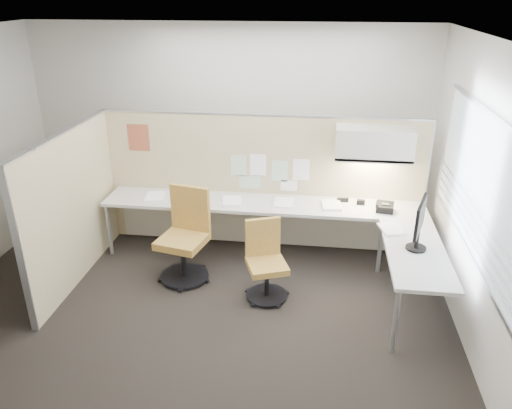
# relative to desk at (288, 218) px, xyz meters

# --- Properties ---
(floor) EXTENTS (5.50, 4.50, 0.01)m
(floor) POSITION_rel_desk_xyz_m (-0.93, -1.13, -0.61)
(floor) COLOR black
(floor) RESTS_ON ground
(ceiling) EXTENTS (5.50, 4.50, 0.01)m
(ceiling) POSITION_rel_desk_xyz_m (-0.93, -1.13, 2.20)
(ceiling) COLOR white
(ceiling) RESTS_ON wall_back
(wall_back) EXTENTS (5.50, 0.02, 2.80)m
(wall_back) POSITION_rel_desk_xyz_m (-0.93, 1.12, 0.80)
(wall_back) COLOR beige
(wall_back) RESTS_ON ground
(wall_front) EXTENTS (5.50, 0.02, 2.80)m
(wall_front) POSITION_rel_desk_xyz_m (-0.93, -3.38, 0.80)
(wall_front) COLOR beige
(wall_front) RESTS_ON ground
(wall_right) EXTENTS (0.02, 4.50, 2.80)m
(wall_right) POSITION_rel_desk_xyz_m (1.82, -1.13, 0.80)
(wall_right) COLOR beige
(wall_right) RESTS_ON ground
(window_pane) EXTENTS (0.01, 2.80, 1.30)m
(window_pane) POSITION_rel_desk_xyz_m (1.79, -1.13, 0.95)
(window_pane) COLOR #A1B1BB
(window_pane) RESTS_ON wall_right
(partition_back) EXTENTS (4.10, 0.06, 1.75)m
(partition_back) POSITION_rel_desk_xyz_m (-0.38, 0.47, 0.27)
(partition_back) COLOR #CABA8C
(partition_back) RESTS_ON floor
(partition_left) EXTENTS (0.06, 2.20, 1.75)m
(partition_left) POSITION_rel_desk_xyz_m (-2.43, -0.63, 0.27)
(partition_left) COLOR #CABA8C
(partition_left) RESTS_ON floor
(desk) EXTENTS (4.00, 2.07, 0.73)m
(desk) POSITION_rel_desk_xyz_m (0.00, 0.00, 0.00)
(desk) COLOR beige
(desk) RESTS_ON floor
(overhead_bin) EXTENTS (0.90, 0.36, 0.38)m
(overhead_bin) POSITION_rel_desk_xyz_m (0.97, 0.26, 0.91)
(overhead_bin) COLOR beige
(overhead_bin) RESTS_ON partition_back
(task_light_strip) EXTENTS (0.60, 0.06, 0.02)m
(task_light_strip) POSITION_rel_desk_xyz_m (0.97, 0.26, 0.70)
(task_light_strip) COLOR #FFEABF
(task_light_strip) RESTS_ON overhead_bin
(pinned_papers) EXTENTS (1.01, 0.00, 0.47)m
(pinned_papers) POSITION_rel_desk_xyz_m (-0.30, 0.44, 0.43)
(pinned_papers) COLOR #8CBF8C
(pinned_papers) RESTS_ON partition_back
(poster) EXTENTS (0.28, 0.00, 0.35)m
(poster) POSITION_rel_desk_xyz_m (-1.98, 0.44, 0.82)
(poster) COLOR #EC4F1D
(poster) RESTS_ON partition_back
(chair_left) EXTENTS (0.60, 0.62, 1.08)m
(chair_left) POSITION_rel_desk_xyz_m (-1.16, -0.50, -0.10)
(chair_left) COLOR black
(chair_left) RESTS_ON floor
(chair_right) EXTENTS (0.53, 0.54, 0.88)m
(chair_right) POSITION_rel_desk_xyz_m (-0.19, -0.78, -0.19)
(chair_right) COLOR black
(chair_right) RESTS_ON floor
(monitor) EXTENTS (0.21, 0.49, 0.53)m
(monitor) POSITION_rel_desk_xyz_m (1.37, -0.85, 0.43)
(monitor) COLOR black
(monitor) RESTS_ON desk
(phone) EXTENTS (0.23, 0.22, 0.12)m
(phone) POSITION_rel_desk_xyz_m (1.14, 0.08, 0.18)
(phone) COLOR black
(phone) RESTS_ON desk
(stapler) EXTENTS (0.14, 0.05, 0.05)m
(stapler) POSITION_rel_desk_xyz_m (0.66, 0.30, 0.15)
(stapler) COLOR black
(stapler) RESTS_ON desk
(tape_dispenser) EXTENTS (0.10, 0.07, 0.06)m
(tape_dispenser) POSITION_rel_desk_xyz_m (0.88, 0.24, 0.16)
(tape_dispenser) COLOR black
(tape_dispenser) RESTS_ON desk
(coat_hook) EXTENTS (0.18, 0.49, 1.45)m
(coat_hook) POSITION_rel_desk_xyz_m (-2.51, -1.25, 0.80)
(coat_hook) COLOR silver
(coat_hook) RESTS_ON partition_left
(paper_stack_0) EXTENTS (0.27, 0.33, 0.03)m
(paper_stack_0) POSITION_rel_desk_xyz_m (-1.71, 0.12, 0.14)
(paper_stack_0) COLOR white
(paper_stack_0) RESTS_ON desk
(paper_stack_1) EXTENTS (0.27, 0.33, 0.02)m
(paper_stack_1) POSITION_rel_desk_xyz_m (-1.37, 0.19, 0.14)
(paper_stack_1) COLOR white
(paper_stack_1) RESTS_ON desk
(paper_stack_2) EXTENTS (0.28, 0.34, 0.04)m
(paper_stack_2) POSITION_rel_desk_xyz_m (-0.71, 0.09, 0.15)
(paper_stack_2) COLOR white
(paper_stack_2) RESTS_ON desk
(paper_stack_3) EXTENTS (0.23, 0.30, 0.02)m
(paper_stack_3) POSITION_rel_desk_xyz_m (-0.07, 0.16, 0.14)
(paper_stack_3) COLOR white
(paper_stack_3) RESTS_ON desk
(paper_stack_4) EXTENTS (0.26, 0.32, 0.03)m
(paper_stack_4) POSITION_rel_desk_xyz_m (0.52, 0.14, 0.14)
(paper_stack_4) COLOR white
(paper_stack_4) RESTS_ON desk
(paper_stack_5) EXTENTS (0.30, 0.35, 0.02)m
(paper_stack_5) POSITION_rel_desk_xyz_m (1.17, -0.43, 0.14)
(paper_stack_5) COLOR white
(paper_stack_5) RESTS_ON desk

